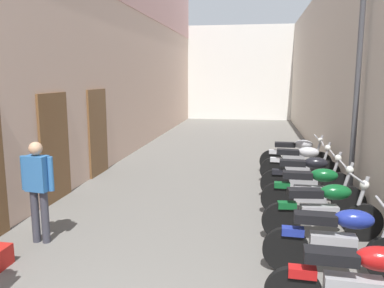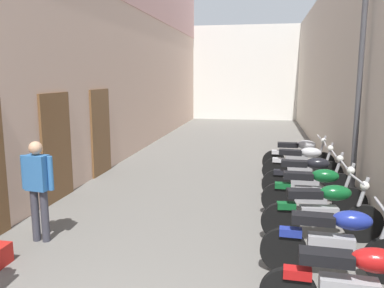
{
  "view_description": "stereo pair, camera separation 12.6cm",
  "coord_description": "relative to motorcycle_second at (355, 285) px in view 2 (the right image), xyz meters",
  "views": [
    {
      "loc": [
        1.01,
        -1.61,
        2.53
      ],
      "look_at": [
        -0.07,
        4.94,
        1.37
      ],
      "focal_mm": 36.47,
      "sensor_mm": 36.0,
      "label": 1
    },
    {
      "loc": [
        1.13,
        -1.59,
        2.53
      ],
      "look_at": [
        -0.07,
        4.94,
        1.37
      ],
      "focal_mm": 36.47,
      "sensor_mm": 36.0,
      "label": 2
    }
  ],
  "objects": [
    {
      "name": "ground_plane",
      "position": [
        -2.08,
        6.57,
        -0.5
      ],
      "size": [
        37.5,
        37.5,
        0.0
      ],
      "primitive_type": "plane",
      "color": "#66635E"
    },
    {
      "name": "building_left",
      "position": [
        -5.28,
        8.52,
        3.72
      ],
      "size": [
        0.45,
        21.5,
        8.38
      ],
      "color": "beige",
      "rests_on": "ground"
    },
    {
      "name": "building_right",
      "position": [
        1.14,
        8.57,
        2.2
      ],
      "size": [
        0.45,
        21.5,
        5.4
      ],
      "color": "beige",
      "rests_on": "ground"
    },
    {
      "name": "building_far_end",
      "position": [
        -2.08,
        20.32,
        2.21
      ],
      "size": [
        9.03,
        2.0,
        5.42
      ],
      "primitive_type": "cube",
      "color": "silver",
      "rests_on": "ground"
    },
    {
      "name": "motorcycle_second",
      "position": [
        0.0,
        0.0,
        0.0
      ],
      "size": [
        1.85,
        0.58,
        1.04
      ],
      "color": "black",
      "rests_on": "ground"
    },
    {
      "name": "motorcycle_third",
      "position": [
        0.0,
        1.07,
        0.0
      ],
      "size": [
        1.85,
        0.58,
        1.04
      ],
      "color": "black",
      "rests_on": "ground"
    },
    {
      "name": "motorcycle_fourth",
      "position": [
        -0.0,
        2.21,
        0.0
      ],
      "size": [
        1.85,
        0.58,
        1.04
      ],
      "color": "black",
      "rests_on": "ground"
    },
    {
      "name": "motorcycle_fifth",
      "position": [
        0.0,
        3.27,
        0.0
      ],
      "size": [
        1.85,
        0.58,
        1.04
      ],
      "color": "black",
      "rests_on": "ground"
    },
    {
      "name": "motorcycle_sixth",
      "position": [
        0.0,
        4.28,
        0.0
      ],
      "size": [
        1.85,
        0.58,
        1.04
      ],
      "color": "black",
      "rests_on": "ground"
    },
    {
      "name": "motorcycle_seventh",
      "position": [
        -0.0,
        5.46,
        0.0
      ],
      "size": [
        1.85,
        0.58,
        1.04
      ],
      "color": "black",
      "rests_on": "ground"
    },
    {
      "name": "motorcycle_eighth",
      "position": [
        0.0,
        6.5,
        0.0
      ],
      "size": [
        1.85,
        0.58,
        1.04
      ],
      "color": "black",
      "rests_on": "ground"
    },
    {
      "name": "pedestrian_mid_alley",
      "position": [
        -4.28,
        1.43,
        0.42
      ],
      "size": [
        0.52,
        0.24,
        1.57
      ],
      "color": "#383842",
      "rests_on": "ground"
    },
    {
      "name": "street_lamp",
      "position": [
        0.71,
        3.97,
        2.44
      ],
      "size": [
        0.79,
        0.18,
        5.07
      ],
      "color": "#47474C",
      "rests_on": "ground"
    }
  ]
}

